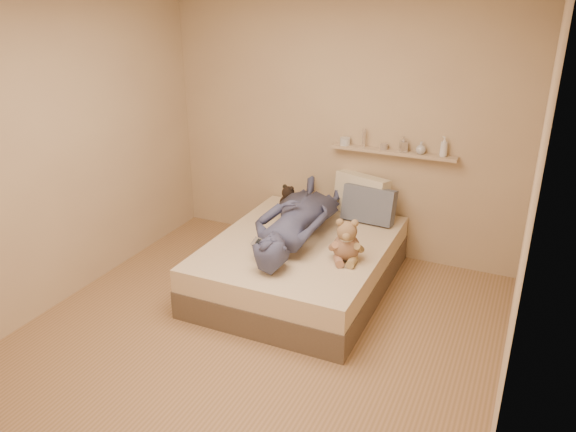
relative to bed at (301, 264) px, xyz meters
The scene contains 10 objects.
room 1.42m from the bed, 90.00° to the right, with size 3.80×3.80×3.80m.
bed is the anchor object (origin of this frame).
game_console 0.65m from the bed, 105.29° to the right, with size 0.20×0.13×0.06m.
teddy_bear 0.64m from the bed, 21.14° to the right, with size 0.30×0.31×0.38m.
dark_plush 0.77m from the bed, 123.84° to the left, with size 0.19×0.19×0.29m.
pillow_cream 0.98m from the bed, 70.91° to the left, with size 0.55×0.16×0.40m, color beige.
pillow_grey 0.89m from the bed, 59.37° to the left, with size 0.50×0.14×0.34m, color slate.
person 0.43m from the bed, 134.15° to the left, with size 0.60×1.64×0.39m, color #3F4364.
wall_shelf 1.38m from the bed, 58.82° to the left, with size 1.20×0.12×0.03m, color tan.
shelf_bottles 1.46m from the bed, 55.07° to the left, with size 1.04×0.10×0.18m.
Camera 1 is at (1.78, -3.24, 2.58)m, focal length 35.00 mm.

